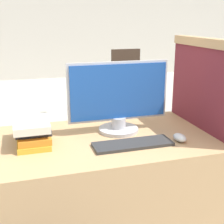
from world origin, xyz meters
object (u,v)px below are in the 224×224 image
(far_chair, at_px, (128,80))
(book_stack, at_px, (33,132))
(monitor, at_px, (119,98))
(mouse, at_px, (180,138))
(keyboard, at_px, (133,144))

(far_chair, bearing_deg, book_stack, -97.64)
(monitor, distance_m, mouse, 0.40)
(far_chair, bearing_deg, monitor, -89.60)
(monitor, relative_size, keyboard, 1.41)
(mouse, distance_m, far_chair, 3.02)
(mouse, height_order, book_stack, book_stack)
(mouse, bearing_deg, monitor, 138.10)
(book_stack, relative_size, far_chair, 0.28)
(book_stack, distance_m, far_chair, 3.12)
(monitor, xyz_separation_m, book_stack, (-0.48, -0.05, -0.13))
(keyboard, relative_size, book_stack, 1.51)
(keyboard, bearing_deg, far_chair, 71.00)
(keyboard, height_order, book_stack, book_stack)
(keyboard, relative_size, far_chair, 0.43)
(keyboard, xyz_separation_m, far_chair, (1.00, 2.90, -0.25))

